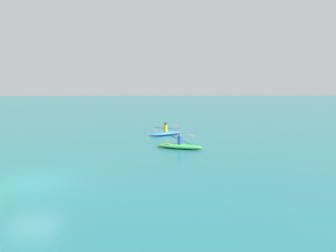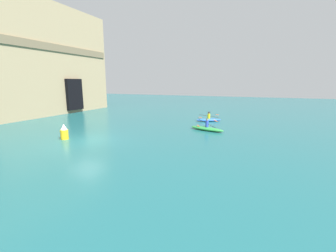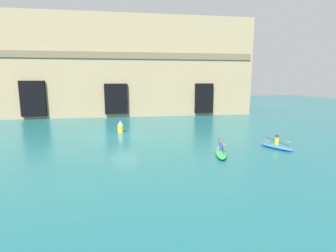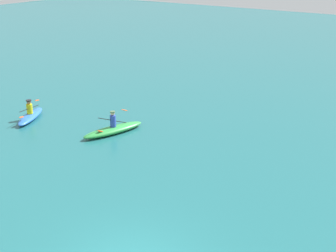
# 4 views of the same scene
# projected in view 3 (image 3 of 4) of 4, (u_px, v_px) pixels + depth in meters

# --- Properties ---
(ground_plane) EXTENTS (120.00, 120.00, 0.00)m
(ground_plane) POSITION_uv_depth(u_px,v_px,m) (123.00, 136.00, 26.23)
(ground_plane) COLOR #1E6066
(cliff_bluff) EXTENTS (41.22, 6.41, 14.86)m
(cliff_bluff) POSITION_uv_depth(u_px,v_px,m) (119.00, 67.00, 40.65)
(cliff_bluff) COLOR #9E8966
(cliff_bluff) RESTS_ON ground
(kayak_blue) EXTENTS (1.98, 2.90, 1.11)m
(kayak_blue) POSITION_uv_depth(u_px,v_px,m) (276.00, 146.00, 21.34)
(kayak_blue) COLOR blue
(kayak_blue) RESTS_ON ground
(kayak_green) EXTENTS (1.78, 3.52, 1.16)m
(kayak_green) POSITION_uv_depth(u_px,v_px,m) (221.00, 152.00, 19.61)
(kayak_green) COLOR green
(kayak_green) RESTS_ON ground
(marker_buoy) EXTENTS (0.60, 0.60, 1.25)m
(marker_buoy) POSITION_uv_depth(u_px,v_px,m) (120.00, 127.00, 27.87)
(marker_buoy) COLOR yellow
(marker_buoy) RESTS_ON ground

